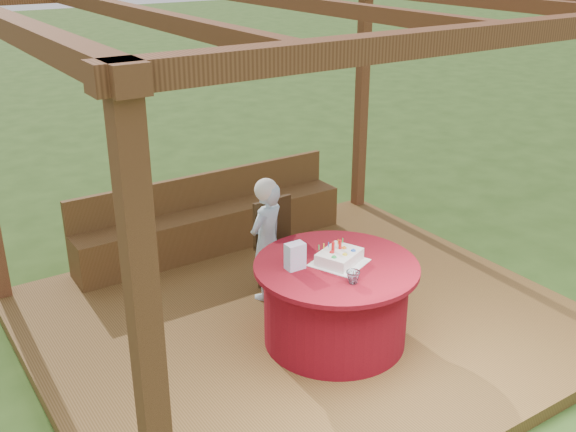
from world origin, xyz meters
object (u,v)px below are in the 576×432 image
object	(u,v)px
elderly_woman	(267,238)
drinking_glass	(353,277)
table	(335,302)
birthday_cake	(339,257)
chair	(280,241)
gift_bag	(295,256)
bench	(212,225)

from	to	relation	value
elderly_woman	drinking_glass	world-z (taller)	elderly_woman
table	elderly_woman	distance (m)	0.98
elderly_woman	birthday_cake	world-z (taller)	elderly_woman
chair	gift_bag	distance (m)	1.07
chair	birthday_cake	world-z (taller)	birthday_cake
drinking_glass	elderly_woman	bearing A→B (deg)	89.14
birthday_cake	table	bearing A→B (deg)	-171.76
bench	elderly_woman	size ratio (longest dim) A/B	2.58
table	gift_bag	bearing A→B (deg)	159.03
birthday_cake	drinking_glass	bearing A→B (deg)	-110.16
bench	table	world-z (taller)	bench
bench	elderly_woman	xyz separation A→B (m)	(-0.07, -1.22, 0.33)
bench	birthday_cake	world-z (taller)	birthday_cake
gift_bag	drinking_glass	bearing A→B (deg)	-61.98
table	gift_bag	size ratio (longest dim) A/B	6.19
elderly_woman	drinking_glass	bearing A→B (deg)	-90.86
chair	elderly_woman	size ratio (longest dim) A/B	0.75
bench	gift_bag	size ratio (longest dim) A/B	13.95
bench	drinking_glass	world-z (taller)	drinking_glass
bench	birthday_cake	bearing A→B (deg)	-89.11
table	chair	bearing A→B (deg)	83.10
bench	birthday_cake	xyz separation A→B (m)	(0.03, -2.16, 0.49)
bench	gift_bag	xyz separation A→B (m)	(-0.31, -2.04, 0.55)
elderly_woman	birthday_cake	size ratio (longest dim) A/B	2.32
chair	drinking_glass	bearing A→B (deg)	-98.98
table	elderly_woman	xyz separation A→B (m)	(-0.07, 0.95, 0.24)
bench	elderly_woman	distance (m)	1.26
chair	elderly_woman	xyz separation A→B (m)	(-0.20, -0.09, 0.12)
bench	gift_bag	distance (m)	2.14
bench	gift_bag	bearing A→B (deg)	-98.74
birthday_cake	gift_bag	xyz separation A→B (m)	(-0.35, 0.12, 0.05)
birthday_cake	elderly_woman	bearing A→B (deg)	96.07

